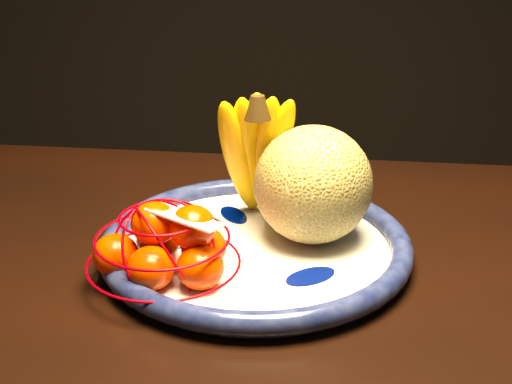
{
  "coord_description": "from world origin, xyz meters",
  "views": [
    {
      "loc": [
        0.07,
        -0.41,
        1.14
      ],
      "look_at": [
        0.06,
        0.26,
        0.86
      ],
      "focal_mm": 50.0,
      "sensor_mm": 36.0,
      "label": 1
    }
  ],
  "objects_px": {
    "cantaloupe": "(313,184)",
    "banana_bunch": "(255,150)",
    "mandarin_bag": "(167,247)",
    "fruit_bowl": "(256,246)"
  },
  "relations": [
    {
      "from": "fruit_bowl",
      "to": "mandarin_bag",
      "type": "distance_m",
      "value": 0.11
    },
    {
      "from": "cantaloupe",
      "to": "banana_bunch",
      "type": "distance_m",
      "value": 0.08
    },
    {
      "from": "mandarin_bag",
      "to": "banana_bunch",
      "type": "bearing_deg",
      "value": 57.16
    },
    {
      "from": "mandarin_bag",
      "to": "fruit_bowl",
      "type": "bearing_deg",
      "value": 35.06
    },
    {
      "from": "cantaloupe",
      "to": "banana_bunch",
      "type": "height_order",
      "value": "banana_bunch"
    },
    {
      "from": "cantaloupe",
      "to": "mandarin_bag",
      "type": "bearing_deg",
      "value": -150.89
    },
    {
      "from": "cantaloupe",
      "to": "mandarin_bag",
      "type": "relative_size",
      "value": 0.63
    },
    {
      "from": "banana_bunch",
      "to": "mandarin_bag",
      "type": "bearing_deg",
      "value": -129.82
    },
    {
      "from": "banana_bunch",
      "to": "mandarin_bag",
      "type": "distance_m",
      "value": 0.16
    },
    {
      "from": "cantaloupe",
      "to": "banana_bunch",
      "type": "bearing_deg",
      "value": 142.93
    }
  ]
}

